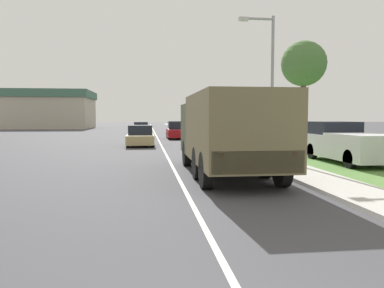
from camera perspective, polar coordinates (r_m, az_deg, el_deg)
ground_plane at (r=42.10m, az=-5.52°, el=1.36°), size 180.00×180.00×0.00m
lane_centre_stripe at (r=42.10m, az=-5.52°, el=1.37°), size 0.12×120.00×0.00m
sidewalk_right at (r=42.45m, az=0.56°, el=1.49°), size 1.80×120.00×0.12m
grass_strip_right at (r=43.25m, az=6.35°, el=1.45°), size 7.00×120.00×0.02m
military_truck at (r=13.26m, az=5.43°, el=2.16°), size 2.59×7.63×2.84m
car_nearest_ahead at (r=26.78m, az=-7.87°, el=1.13°), size 1.88×4.20×1.47m
car_second_ahead at (r=35.10m, az=-2.31°, el=2.00°), size 1.83×4.03×1.64m
car_third_ahead at (r=44.14m, az=-7.76°, el=2.33°), size 1.79×4.18×1.44m
pickup_truck at (r=18.29m, az=22.51°, el=0.15°), size 2.08×5.20×1.82m
lamp_post at (r=17.93m, az=11.47°, el=10.44°), size 1.69×0.24×6.57m
tree_mid_right at (r=24.52m, az=16.66°, el=11.50°), size 2.77×2.77×6.71m
building_distant at (r=71.05m, az=-21.13°, el=4.94°), size 15.48×13.31×6.55m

